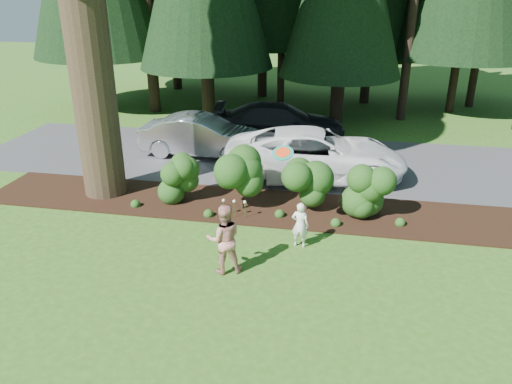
# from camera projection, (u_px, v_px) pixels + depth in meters

# --- Properties ---
(ground) EXTENTS (80.00, 80.00, 0.00)m
(ground) POSITION_uv_depth(u_px,v_px,m) (224.00, 264.00, 11.58)
(ground) COLOR #2E5317
(ground) RESTS_ON ground
(mulch_bed) EXTENTS (16.00, 2.50, 0.05)m
(mulch_bed) POSITION_uv_depth(u_px,v_px,m) (251.00, 206.00, 14.51)
(mulch_bed) COLOR black
(mulch_bed) RESTS_ON ground
(driveway) EXTENTS (22.00, 6.00, 0.03)m
(driveway) POSITION_uv_depth(u_px,v_px,m) (274.00, 159.00, 18.35)
(driveway) COLOR #38383A
(driveway) RESTS_ON ground
(shrub_row) EXTENTS (6.53, 1.60, 1.61)m
(shrub_row) POSITION_uv_depth(u_px,v_px,m) (277.00, 184.00, 13.97)
(shrub_row) COLOR #1C4B17
(shrub_row) RESTS_ON ground
(lily_cluster) EXTENTS (0.69, 0.09, 0.57)m
(lily_cluster) POSITION_uv_depth(u_px,v_px,m) (234.00, 202.00, 13.61)
(lily_cluster) COLOR #1C4B17
(lily_cluster) RESTS_ON ground
(car_silver_wagon) EXTENTS (4.59, 1.72, 1.50)m
(car_silver_wagon) POSITION_uv_depth(u_px,v_px,m) (202.00, 136.00, 18.43)
(car_silver_wagon) COLOR #AFB0B4
(car_silver_wagon) RESTS_ON driveway
(car_white_suv) EXTENTS (6.13, 3.34, 1.63)m
(car_white_suv) POSITION_uv_depth(u_px,v_px,m) (316.00, 154.00, 16.28)
(car_white_suv) COLOR white
(car_white_suv) RESTS_ON driveway
(car_dark_suv) EXTENTS (5.48, 2.95, 1.51)m
(car_dark_suv) POSITION_uv_depth(u_px,v_px,m) (280.00, 122.00, 20.15)
(car_dark_suv) COLOR black
(car_dark_suv) RESTS_ON driveway
(child) EXTENTS (0.46, 0.33, 1.17)m
(child) POSITION_uv_depth(u_px,v_px,m) (300.00, 225.00, 12.14)
(child) COLOR white
(child) RESTS_ON ground
(adult) EXTENTS (0.95, 0.85, 1.63)m
(adult) POSITION_uv_depth(u_px,v_px,m) (224.00, 239.00, 10.99)
(adult) COLOR #B62918
(adult) RESTS_ON ground
(frisbee) EXTENTS (0.52, 0.47, 0.27)m
(frisbee) POSITION_uv_depth(u_px,v_px,m) (283.00, 153.00, 11.83)
(frisbee) COLOR #198D72
(frisbee) RESTS_ON ground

